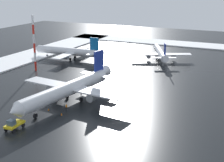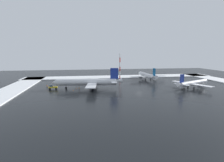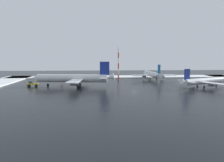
# 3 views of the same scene
# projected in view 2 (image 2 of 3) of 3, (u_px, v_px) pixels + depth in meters

# --- Properties ---
(ground_plane) EXTENTS (240.00, 240.00, 0.00)m
(ground_plane) POSITION_uv_depth(u_px,v_px,m) (139.00, 89.00, 94.18)
(ground_plane) COLOR black
(snow_bank_far) EXTENTS (152.00, 16.00, 0.48)m
(snow_bank_far) POSITION_uv_depth(u_px,v_px,m) (121.00, 77.00, 142.90)
(snow_bank_far) COLOR white
(snow_bank_far) RESTS_ON ground_plane
(snow_bank_right) EXTENTS (14.00, 116.00, 0.48)m
(snow_bank_right) POSITION_uv_depth(u_px,v_px,m) (5.00, 93.00, 83.80)
(snow_bank_right) COLOR white
(snow_bank_right) RESTS_ON ground_plane
(airplane_parked_portside) EXTENTS (38.25, 31.85, 11.36)m
(airplane_parked_portside) POSITION_uv_depth(u_px,v_px,m) (88.00, 82.00, 94.99)
(airplane_parked_portside) COLOR silver
(airplane_parked_portside) RESTS_ON ground_plane
(airplane_parked_starboard) EXTENTS (26.02, 31.41, 9.33)m
(airplane_parked_starboard) POSITION_uv_depth(u_px,v_px,m) (147.00, 75.00, 128.35)
(airplane_parked_starboard) COLOR silver
(airplane_parked_starboard) RESTS_ON ground_plane
(airplane_foreground_jet) EXTENTS (26.81, 22.78, 8.48)m
(airplane_foreground_jet) POSITION_uv_depth(u_px,v_px,m) (193.00, 83.00, 97.49)
(airplane_foreground_jet) COLOR white
(airplane_foreground_jet) RESTS_ON ground_plane
(pushback_tug) EXTENTS (4.65, 2.39, 2.50)m
(pushback_tug) POSITION_uv_depth(u_px,v_px,m) (52.00, 87.00, 94.03)
(pushback_tug) COLOR gold
(pushback_tug) RESTS_ON ground_plane
(ground_crew_mid_apron) EXTENTS (0.36, 0.36, 1.71)m
(ground_crew_mid_apron) POSITION_uv_depth(u_px,v_px,m) (47.00, 86.00, 98.29)
(ground_crew_mid_apron) COLOR black
(ground_crew_mid_apron) RESTS_ON ground_plane
(ground_crew_by_nose_gear) EXTENTS (0.36, 0.36, 1.71)m
(ground_crew_by_nose_gear) POSITION_uv_depth(u_px,v_px,m) (79.00, 88.00, 92.23)
(ground_crew_by_nose_gear) COLOR black
(ground_crew_by_nose_gear) RESTS_ON ground_plane
(antenna_mast) EXTENTS (0.70, 0.70, 19.27)m
(antenna_mast) POSITION_uv_depth(u_px,v_px,m) (120.00, 67.00, 124.91)
(antenna_mast) COLOR red
(antenna_mast) RESTS_ON ground_plane
(traffic_cone_near_nose) EXTENTS (0.36, 0.36, 0.55)m
(traffic_cone_near_nose) POSITION_uv_depth(u_px,v_px,m) (73.00, 90.00, 91.36)
(traffic_cone_near_nose) COLOR orange
(traffic_cone_near_nose) RESTS_ON ground_plane
(traffic_cone_mid_line) EXTENTS (0.36, 0.36, 0.55)m
(traffic_cone_mid_line) POSITION_uv_depth(u_px,v_px,m) (76.00, 88.00, 96.04)
(traffic_cone_mid_line) COLOR orange
(traffic_cone_mid_line) RESTS_ON ground_plane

